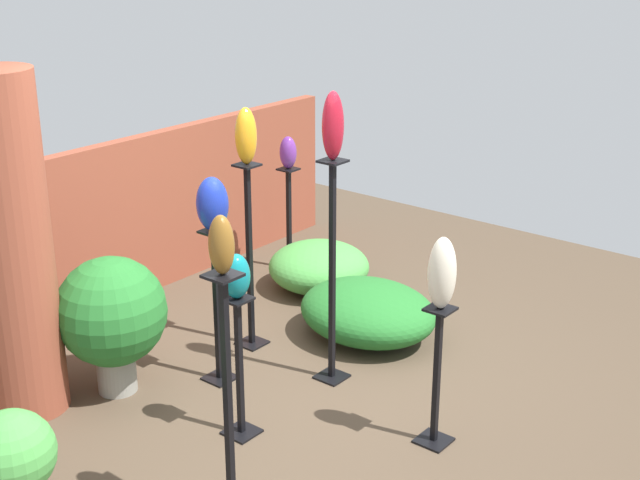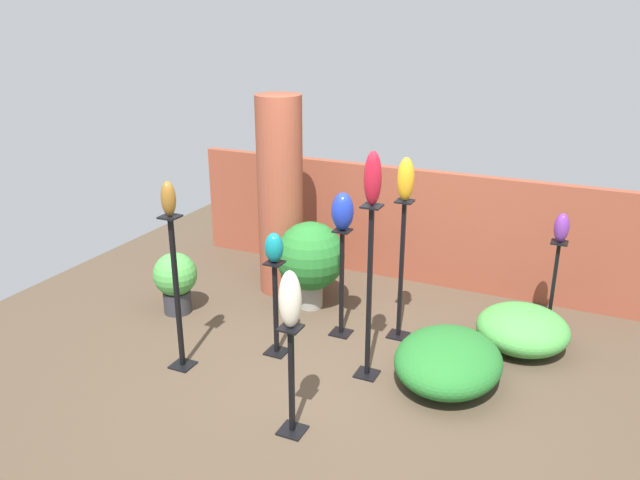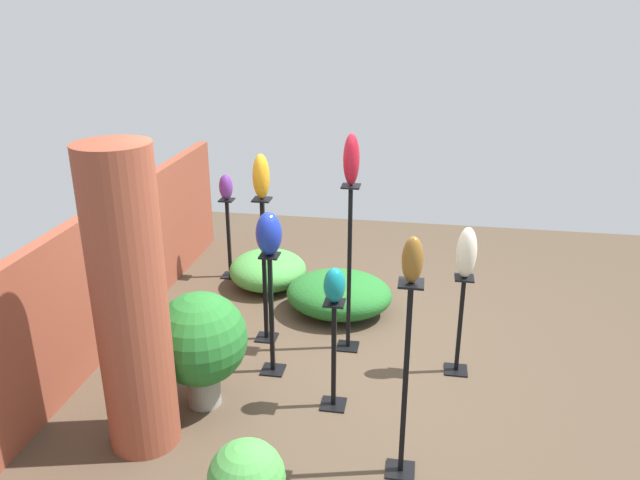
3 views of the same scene
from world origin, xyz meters
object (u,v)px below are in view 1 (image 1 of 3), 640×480
at_px(pedestal_ivory, 436,383).
at_px(art_vase_bronze, 221,245).
at_px(pedestal_cobalt, 217,313).
at_px(art_vase_violet, 288,152).
at_px(art_vase_cobalt, 212,204).
at_px(pedestal_amber, 250,264).
at_px(pedestal_bronze, 228,414).
at_px(art_vase_amber, 246,136).
at_px(art_vase_ruby, 333,126).
at_px(brick_pillar, 12,249).
at_px(pedestal_violet, 289,224).
at_px(art_vase_teal, 236,276).
at_px(potted_plant_mid_right, 13,462).
at_px(art_vase_ivory, 442,273).
at_px(pedestal_teal, 240,374).
at_px(potted_plant_front_right, 112,314).
at_px(pedestal_ruby, 332,281).

relative_size(pedestal_ivory, art_vase_bronze, 3.02).
relative_size(pedestal_cobalt, art_vase_violet, 3.83).
distance_m(art_vase_violet, art_vase_cobalt, 2.15).
relative_size(pedestal_amber, art_vase_bronze, 4.71).
bearing_deg(pedestal_bronze, art_vase_amber, 40.20).
xyz_separation_m(art_vase_ruby, art_vase_amber, (0.03, 0.80, -0.19)).
bearing_deg(pedestal_amber, pedestal_bronze, -139.80).
xyz_separation_m(brick_pillar, art_vase_violet, (2.96, 0.26, -0.02)).
relative_size(pedestal_violet, pedestal_amber, 0.67).
relative_size(art_vase_bronze, art_vase_amber, 0.74).
bearing_deg(pedestal_bronze, art_vase_teal, 40.49).
bearing_deg(pedestal_ivory, art_vase_teal, 124.34).
relative_size(brick_pillar, potted_plant_mid_right, 3.34).
bearing_deg(pedestal_cobalt, art_vase_violet, 27.37).
xyz_separation_m(pedestal_ivory, art_vase_violet, (1.63, 2.59, 0.69)).
height_order(pedestal_cobalt, art_vase_ivory, art_vase_ivory).
bearing_deg(art_vase_ruby, pedestal_amber, 87.73).
bearing_deg(pedestal_teal, art_vase_violet, 34.51).
bearing_deg(potted_plant_front_right, pedestal_amber, -12.42).
bearing_deg(art_vase_ivory, pedestal_teal, 124.34).
bearing_deg(pedestal_amber, potted_plant_front_right, 167.58).
bearing_deg(art_vase_teal, pedestal_ivory, -55.66).
relative_size(pedestal_violet, pedestal_ruby, 0.60).
bearing_deg(pedestal_ruby, art_vase_bronze, -160.22).
distance_m(pedestal_teal, art_vase_ivory, 1.41).
relative_size(pedestal_ruby, art_vase_ivory, 3.59).
relative_size(brick_pillar, art_vase_violet, 7.72).
height_order(pedestal_teal, art_vase_cobalt, art_vase_cobalt).
bearing_deg(potted_plant_front_right, art_vase_teal, -82.30).
relative_size(pedestal_ivory, art_vase_ivory, 2.06).
relative_size(art_vase_violet, art_vase_amber, 0.71).
bearing_deg(pedestal_teal, brick_pillar, 116.02).
relative_size(pedestal_violet, pedestal_bronze, 0.66).
bearing_deg(pedestal_violet, brick_pillar, -174.91).
relative_size(pedestal_cobalt, art_vase_cobalt, 3.03).
height_order(pedestal_bronze, potted_plant_front_right, pedestal_bronze).
bearing_deg(pedestal_teal, potted_plant_mid_right, 167.31).
xyz_separation_m(art_vase_violet, art_vase_ivory, (-1.63, -2.59, 0.03)).
distance_m(pedestal_violet, art_vase_amber, 1.97).
height_order(brick_pillar, art_vase_ruby, brick_pillar).
height_order(pedestal_violet, pedestal_teal, pedestal_violet).
height_order(brick_pillar, art_vase_teal, brick_pillar).
relative_size(brick_pillar, potted_plant_front_right, 2.32).
bearing_deg(potted_plant_front_right, pedestal_cobalt, -38.37).
height_order(pedestal_ivory, pedestal_cobalt, pedestal_cobalt).
relative_size(pedestal_ruby, pedestal_bronze, 1.10).
height_order(brick_pillar, art_vase_bronze, brick_pillar).
bearing_deg(art_vase_ruby, pedestal_violet, 48.92).
height_order(pedestal_ruby, art_vase_amber, art_vase_amber).
bearing_deg(art_vase_bronze, pedestal_violet, 35.95).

